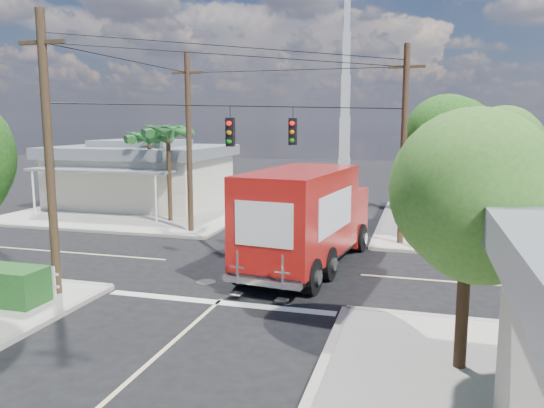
% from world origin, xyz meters
% --- Properties ---
extents(ground, '(120.00, 120.00, 0.00)m').
position_xyz_m(ground, '(0.00, 0.00, 0.00)').
color(ground, black).
rests_on(ground, ground).
extents(sidewalk_ne, '(14.12, 14.12, 0.14)m').
position_xyz_m(sidewalk_ne, '(10.88, 10.88, 0.07)').
color(sidewalk_ne, '#ADA89C').
rests_on(sidewalk_ne, ground).
extents(sidewalk_nw, '(14.12, 14.12, 0.14)m').
position_xyz_m(sidewalk_nw, '(-10.88, 10.88, 0.07)').
color(sidewalk_nw, '#ADA89C').
rests_on(sidewalk_nw, ground).
extents(road_markings, '(32.00, 32.00, 0.01)m').
position_xyz_m(road_markings, '(0.00, -1.47, 0.01)').
color(road_markings, beige).
rests_on(road_markings, ground).
extents(building_nw, '(10.80, 10.20, 4.30)m').
position_xyz_m(building_nw, '(-12.00, 12.46, 2.22)').
color(building_nw, beige).
rests_on(building_nw, sidewalk_nw).
extents(radio_tower, '(0.80, 0.80, 17.00)m').
position_xyz_m(radio_tower, '(0.50, 20.00, 5.64)').
color(radio_tower, silver).
rests_on(radio_tower, ground).
extents(tree_ne_front, '(4.21, 4.14, 6.66)m').
position_xyz_m(tree_ne_front, '(7.21, 6.76, 4.77)').
color(tree_ne_front, '#422D1C').
rests_on(tree_ne_front, sidewalk_ne).
extents(tree_ne_back, '(3.77, 3.66, 5.82)m').
position_xyz_m(tree_ne_back, '(9.81, 8.96, 4.19)').
color(tree_ne_back, '#422D1C').
rests_on(tree_ne_back, sidewalk_ne).
extents(tree_se, '(3.67, 3.54, 5.62)m').
position_xyz_m(tree_se, '(7.01, -7.24, 4.04)').
color(tree_se, '#422D1C').
rests_on(tree_se, sidewalk_se).
extents(palm_nw_front, '(3.01, 3.08, 5.59)m').
position_xyz_m(palm_nw_front, '(-7.50, 7.50, 5.04)').
color(palm_nw_front, '#422D1C').
rests_on(palm_nw_front, sidewalk_nw).
extents(palm_nw_back, '(3.01, 3.08, 5.19)m').
position_xyz_m(palm_nw_back, '(-9.50, 9.00, 4.67)').
color(palm_nw_back, '#422D1C').
rests_on(palm_nw_back, sidewalk_nw).
extents(utility_poles, '(12.00, 10.68, 9.00)m').
position_xyz_m(utility_poles, '(-1.58, 1.60, 4.67)').
color(utility_poles, '#473321').
rests_on(utility_poles, ground).
extents(vending_boxes, '(1.90, 0.50, 1.10)m').
position_xyz_m(vending_boxes, '(6.50, 6.20, 0.69)').
color(vending_boxes, '#AC1A1B').
rests_on(vending_boxes, sidewalk_ne).
extents(delivery_truck, '(3.89, 9.24, 3.88)m').
position_xyz_m(delivery_truck, '(1.83, 0.42, 1.97)').
color(delivery_truck, black).
rests_on(delivery_truck, ground).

